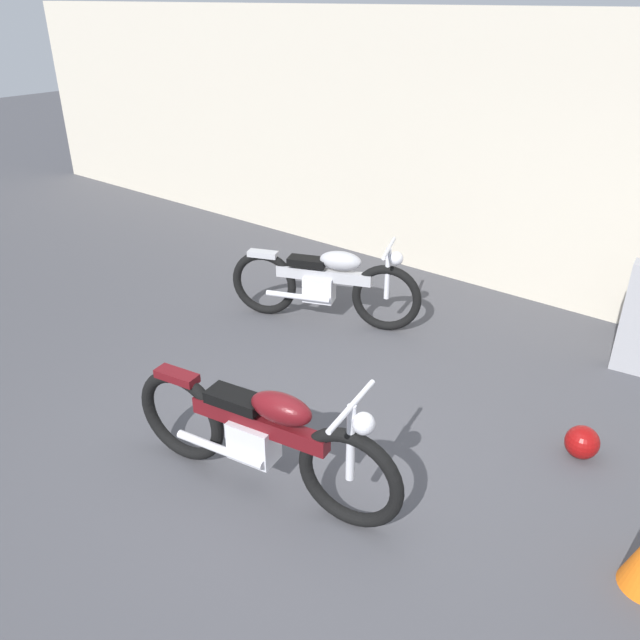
% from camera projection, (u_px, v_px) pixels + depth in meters
% --- Properties ---
extents(ground_plane, '(40.00, 40.00, 0.00)m').
position_uv_depth(ground_plane, '(308.00, 468.00, 4.65)').
color(ground_plane, '#47474C').
extents(building_wall, '(18.00, 0.30, 3.01)m').
position_uv_depth(building_wall, '(541.00, 164.00, 6.71)').
color(building_wall, beige).
rests_on(building_wall, ground_plane).
extents(helmet, '(0.25, 0.25, 0.25)m').
position_uv_depth(helmet, '(582.00, 442.00, 4.71)').
color(helmet, maroon).
rests_on(helmet, ground_plane).
extents(motorcycle_silver, '(1.93, 0.94, 0.92)m').
position_uv_depth(motorcycle_silver, '(325.00, 283.00, 6.53)').
color(motorcycle_silver, black).
rests_on(motorcycle_silver, ground_plane).
extents(motorcycle_maroon, '(2.10, 0.65, 0.95)m').
position_uv_depth(motorcycle_maroon, '(261.00, 436.00, 4.25)').
color(motorcycle_maroon, black).
rests_on(motorcycle_maroon, ground_plane).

